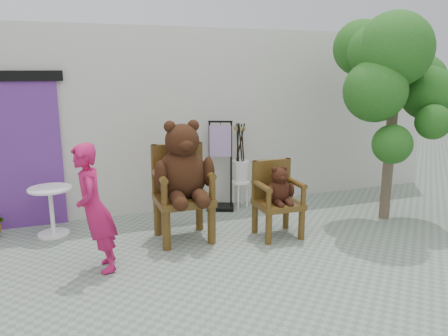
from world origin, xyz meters
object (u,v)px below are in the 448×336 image
at_px(cafe_table, 51,206).
at_px(stool_bucket, 240,171).
at_px(display_stand, 220,176).
at_px(tree, 390,69).
at_px(chair_small, 277,193).
at_px(person, 95,209).
at_px(chair_big, 183,174).

height_order(cafe_table, stool_bucket, stool_bucket).
distance_m(display_stand, stool_bucket, 0.37).
height_order(cafe_table, display_stand, display_stand).
height_order(cafe_table, tree, tree).
xyz_separation_m(cafe_table, display_stand, (2.67, 0.29, 0.14)).
height_order(chair_small, person, person).
distance_m(chair_small, tree, 2.50).
relative_size(chair_small, stool_bucket, 0.74).
height_order(person, stool_bucket, person).
height_order(chair_big, chair_small, chair_big).
height_order(person, tree, tree).
xyz_separation_m(chair_big, tree, (3.12, -0.30, 1.39)).
xyz_separation_m(cafe_table, stool_bucket, (3.03, 0.29, 0.20)).
xyz_separation_m(person, stool_bucket, (2.52, 1.68, -0.12)).
xyz_separation_m(person, display_stand, (2.15, 1.68, -0.18)).
bearing_deg(chair_big, stool_bucket, 39.75).
bearing_deg(tree, chair_small, -179.35).
bearing_deg(display_stand, chair_big, -108.36).
distance_m(person, tree, 4.62).
bearing_deg(display_stand, chair_small, -53.06).
bearing_deg(cafe_table, chair_big, -24.51).
bearing_deg(chair_small, tree, 0.65).
relative_size(display_stand, tree, 0.48).
bearing_deg(stool_bucket, tree, -37.09).
distance_m(chair_small, display_stand, 1.44).
bearing_deg(display_stand, cafe_table, -151.26).
relative_size(chair_small, display_stand, 0.71).
distance_m(chair_small, person, 2.53).
xyz_separation_m(display_stand, stool_bucket, (0.36, 0.00, 0.06)).
relative_size(chair_small, person, 0.70).
bearing_deg(chair_big, tree, -5.43).
bearing_deg(stool_bucket, cafe_table, -174.57).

